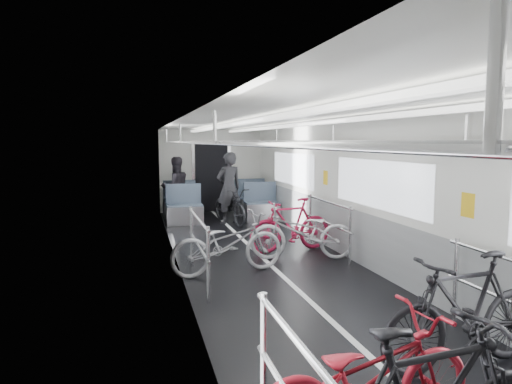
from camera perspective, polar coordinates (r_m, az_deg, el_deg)
car_shell at (r=8.41m, az=0.03°, el=-0.03°), size 3.02×14.01×2.41m
bike_left_near at (r=3.46m, az=13.70°, el=-21.68°), size 1.77×0.78×0.90m
bike_left_far at (r=7.15m, az=-3.56°, el=-6.42°), size 1.92×0.95×0.97m
bike_right_near at (r=4.65m, az=24.72°, el=-13.43°), size 1.83×0.65×1.08m
bike_right_mid at (r=8.03m, az=5.86°, el=-5.02°), size 1.94×1.05×0.97m
bike_right_far at (r=8.58m, az=4.37°, el=-4.14°), size 1.73×0.73×1.01m
bike_aisle at (r=11.44m, az=-3.27°, el=-1.72°), size 0.99×1.83×0.91m
person_standing at (r=11.39m, az=-3.41°, el=0.49°), size 0.75×0.59×1.80m
person_seated at (r=12.46m, az=-10.01°, el=0.57°), size 0.95×0.84×1.65m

